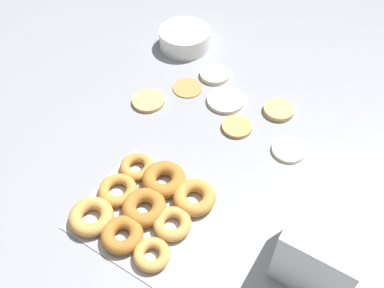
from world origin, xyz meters
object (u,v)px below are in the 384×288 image
object	(u,v)px
pancake_0	(279,110)
pancake_5	(148,101)
container_stack	(322,247)
pancake_1	(226,100)
pancake_2	(288,150)
pancake_6	(237,127)
batter_bowl	(185,38)
pancake_4	(215,74)
pancake_3	(188,88)
donut_tray	(145,205)

from	to	relation	value
pancake_0	pancake_5	world-z (taller)	pancake_0
pancake_5	container_stack	distance (m)	0.68
pancake_1	pancake_0	bearing A→B (deg)	16.33
pancake_1	pancake_2	bearing A→B (deg)	-18.73
pancake_2	pancake_5	xyz separation A→B (m)	(-0.45, -0.05, 0.00)
pancake_6	batter_bowl	xyz separation A→B (m)	(-0.35, 0.26, 0.03)
pancake_4	batter_bowl	bearing A→B (deg)	153.02
pancake_2	pancake_4	world-z (taller)	pancake_4
pancake_2	pancake_5	world-z (taller)	pancake_5
pancake_3	pancake_6	size ratio (longest dim) A/B	1.07
pancake_4	container_stack	bearing A→B (deg)	-41.40
pancake_0	pancake_1	distance (m)	0.17
pancake_4	donut_tray	size ratio (longest dim) A/B	0.33
batter_bowl	pancake_2	bearing A→B (deg)	-27.17
pancake_2	container_stack	size ratio (longest dim) A/B	0.55
pancake_3	batter_bowl	world-z (taller)	batter_bowl
pancake_1	batter_bowl	size ratio (longest dim) A/B	0.64
pancake_0	pancake_5	size ratio (longest dim) A/B	0.91
pancake_3	batter_bowl	distance (m)	0.23
pancake_5	donut_tray	distance (m)	0.39
batter_bowl	container_stack	world-z (taller)	container_stack
pancake_3	pancake_4	world-z (taller)	pancake_4
pancake_5	container_stack	world-z (taller)	container_stack
pancake_5	container_stack	bearing A→B (deg)	-20.64
pancake_3	container_stack	distance (m)	0.67
pancake_3	pancake_1	bearing A→B (deg)	3.98
pancake_4	container_stack	world-z (taller)	container_stack
pancake_2	pancake_4	distance (m)	0.38
pancake_1	container_stack	world-z (taller)	container_stack
pancake_3	pancake_5	distance (m)	0.14
pancake_3	pancake_6	bearing A→B (deg)	-18.27
pancake_5	donut_tray	world-z (taller)	donut_tray
batter_bowl	donut_tray	bearing A→B (deg)	-65.54
pancake_6	donut_tray	distance (m)	0.37
donut_tray	batter_bowl	bearing A→B (deg)	114.46
pancake_0	pancake_2	xyz separation A→B (m)	(0.09, -0.13, -0.00)
pancake_2	pancake_5	distance (m)	0.45
pancake_5	donut_tray	xyz separation A→B (m)	(0.22, -0.32, 0.01)
pancake_4	donut_tray	distance (m)	0.55
pancake_1	pancake_3	distance (m)	0.13
donut_tray	pancake_5	bearing A→B (deg)	124.88
pancake_0	pancake_1	xyz separation A→B (m)	(-0.16, -0.05, -0.00)
pancake_0	pancake_3	bearing A→B (deg)	-169.21
pancake_1	donut_tray	world-z (taller)	donut_tray
pancake_4	container_stack	xyz separation A→B (m)	(0.52, -0.46, 0.08)
pancake_2	batter_bowl	xyz separation A→B (m)	(-0.51, 0.26, 0.03)
donut_tray	container_stack	xyz separation A→B (m)	(0.41, 0.08, 0.07)
pancake_0	donut_tray	xyz separation A→B (m)	(-0.14, -0.50, 0.01)
pancake_0	pancake_4	size ratio (longest dim) A/B	0.94
pancake_6	pancake_0	bearing A→B (deg)	59.20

